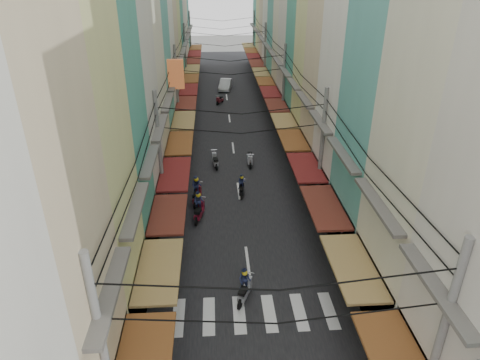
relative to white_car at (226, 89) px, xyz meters
name	(u,v)px	position (x,y,z in m)	size (l,w,h in m)	color
ground	(245,240)	(0.01, -33.60, 0.00)	(160.00, 160.00, 0.00)	slate
road	(230,125)	(0.01, -13.60, 0.01)	(10.00, 80.00, 0.02)	black
sidewalk_left	(165,126)	(-6.49, -13.60, 0.03)	(3.00, 80.00, 0.06)	gray
sidewalk_right	(294,123)	(6.51, -13.60, 0.03)	(3.00, 80.00, 0.06)	gray
crosswalk	(254,314)	(0.01, -39.60, 0.03)	(7.55, 2.40, 0.01)	silver
building_row_left	(134,28)	(-7.91, -17.03, 9.78)	(7.80, 67.67, 23.70)	silver
building_row_right	(325,31)	(7.92, -17.15, 9.41)	(7.80, 68.98, 22.59)	teal
utility_poles	(232,70)	(0.01, -18.58, 6.59)	(10.20, 66.13, 8.20)	slate
white_car	(226,89)	(0.00, 0.00, 0.00)	(4.62, 1.81, 1.63)	silver
bicycle	(327,213)	(5.54, -30.97, 0.00)	(0.60, 1.59, 1.09)	black
moving_scooters	(219,189)	(-1.37, -28.28, 0.56)	(4.55, 34.14, 2.02)	black
parked_scooters	(326,275)	(3.82, -37.67, 0.49)	(13.11, 11.96, 1.01)	black
pedestrians	(171,218)	(-4.32, -32.60, 1.04)	(11.48, 19.89, 2.21)	black
market_umbrella	(410,265)	(7.21, -39.10, 2.08)	(2.24, 2.24, 2.36)	#B2B2B7
traffic_sign	(341,234)	(4.79, -36.31, 2.02)	(0.10, 0.61, 2.79)	slate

